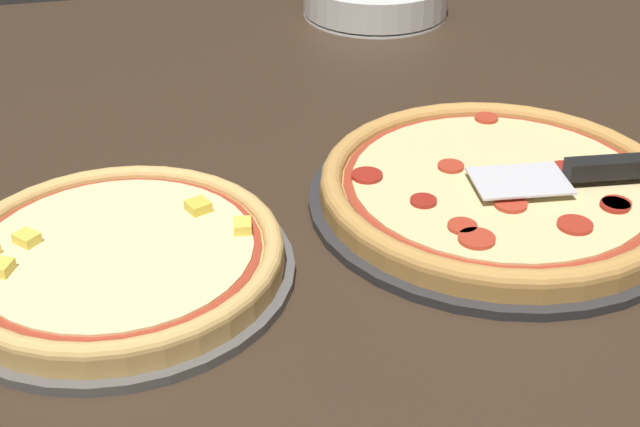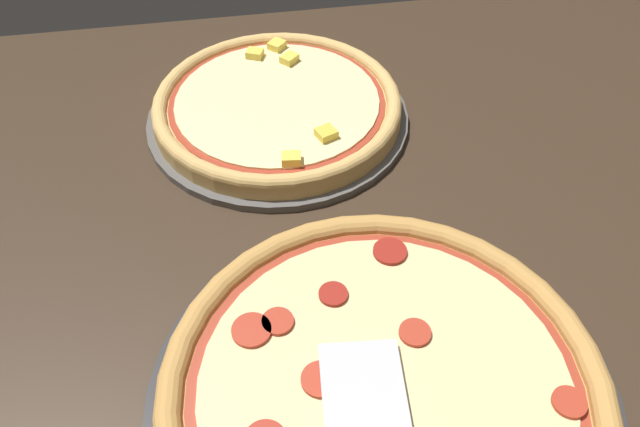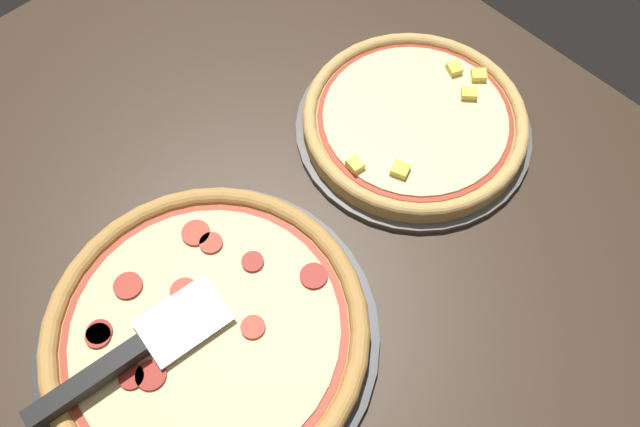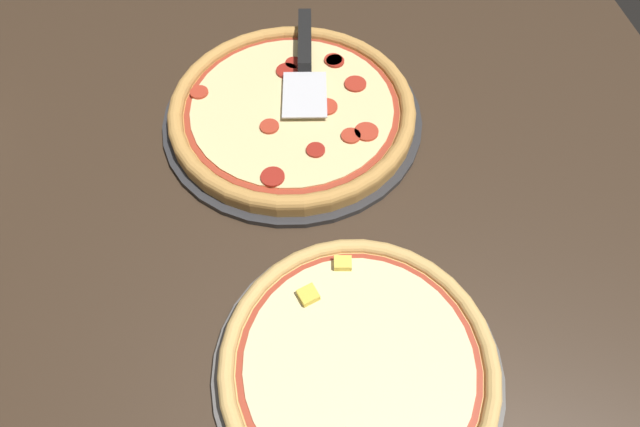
# 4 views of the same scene
# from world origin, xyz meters

# --- Properties ---
(ground_plane) EXTENTS (1.49, 1.22, 0.04)m
(ground_plane) POSITION_xyz_m (0.00, 0.00, -0.02)
(ground_plane) COLOR #38281C
(pizza_pan_front) EXTENTS (0.41, 0.41, 0.01)m
(pizza_pan_front) POSITION_xyz_m (-0.09, -0.07, 0.01)
(pizza_pan_front) COLOR #2D2D30
(pizza_pan_front) RESTS_ON ground_plane
(pizza_front) EXTENTS (0.39, 0.39, 0.03)m
(pizza_front) POSITION_xyz_m (-0.09, -0.07, 0.02)
(pizza_front) COLOR #C68E47
(pizza_front) RESTS_ON pizza_pan_front
(pizza_pan_back) EXTENTS (0.34, 0.34, 0.01)m
(pizza_pan_back) POSITION_xyz_m (-0.13, 0.33, 0.01)
(pizza_pan_back) COLOR #565451
(pizza_pan_back) RESTS_ON ground_plane
(pizza_back) EXTENTS (0.32, 0.32, 0.03)m
(pizza_back) POSITION_xyz_m (-0.13, 0.33, 0.03)
(pizza_back) COLOR #DBAD60
(pizza_back) RESTS_ON pizza_pan_back
(serving_spatula) EXTENTS (0.08, 0.24, 0.02)m
(serving_spatula) POSITION_xyz_m (-0.12, -0.18, 0.05)
(serving_spatula) COLOR silver
(serving_spatula) RESTS_ON pizza_front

